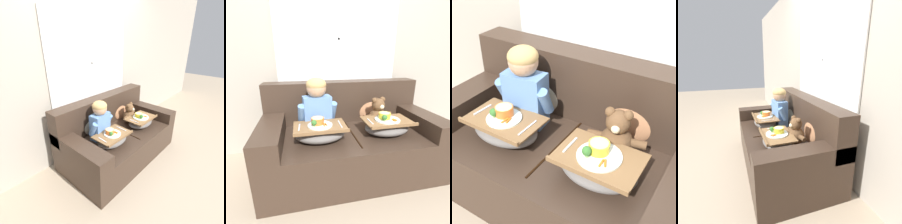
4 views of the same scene
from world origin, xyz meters
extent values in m
plane|color=tan|center=(0.00, 0.00, 0.00)|extent=(14.00, 14.00, 0.00)
cube|color=#38281E|center=(0.00, 0.00, 0.22)|extent=(1.76, 0.94, 0.45)
cube|color=#38281E|center=(0.00, 0.36, 0.68)|extent=(1.76, 0.22, 0.47)
cube|color=#38281E|center=(-0.77, 0.00, 0.53)|extent=(0.22, 0.94, 0.17)
cube|color=black|center=(0.00, -0.02, 0.45)|extent=(0.01, 0.68, 0.01)
ellipsoid|color=#C1B293|center=(-0.33, 0.29, 0.61)|extent=(0.35, 0.17, 0.36)
ellipsoid|color=#B2754C|center=(0.33, 0.29, 0.61)|extent=(0.37, 0.18, 0.38)
cube|color=#5B84BC|center=(-0.33, 0.08, 0.63)|extent=(0.29, 0.18, 0.37)
sphere|color=tan|center=(-0.33, 0.08, 0.90)|extent=(0.19, 0.19, 0.19)
ellipsoid|color=tan|center=(-0.33, 0.08, 0.93)|extent=(0.19, 0.19, 0.13)
cylinder|color=#5B84BC|center=(-0.49, 0.05, 0.66)|extent=(0.09, 0.15, 0.20)
cylinder|color=#5B84BC|center=(-0.17, 0.08, 0.66)|extent=(0.09, 0.15, 0.20)
sphere|color=brown|center=(0.33, 0.08, 0.55)|extent=(0.20, 0.20, 0.20)
sphere|color=brown|center=(0.33, 0.08, 0.69)|extent=(0.14, 0.14, 0.14)
sphere|color=brown|center=(0.28, 0.07, 0.74)|extent=(0.06, 0.06, 0.06)
sphere|color=brown|center=(0.38, 0.09, 0.74)|extent=(0.06, 0.06, 0.06)
sphere|color=beige|center=(0.34, 0.02, 0.68)|extent=(0.05, 0.05, 0.05)
sphere|color=black|center=(0.35, 0.01, 0.69)|extent=(0.02, 0.02, 0.02)
cylinder|color=brown|center=(0.21, 0.06, 0.57)|extent=(0.11, 0.07, 0.05)
cylinder|color=brown|center=(0.45, 0.11, 0.57)|extent=(0.11, 0.07, 0.05)
cylinder|color=brown|center=(0.31, -0.02, 0.47)|extent=(0.07, 0.10, 0.05)
cylinder|color=brown|center=(0.39, -0.01, 0.47)|extent=(0.07, 0.10, 0.05)
ellipsoid|color=slate|center=(-0.33, -0.14, 0.52)|extent=(0.45, 0.31, 0.13)
cube|color=brown|center=(-0.33, -0.14, 0.59)|extent=(0.47, 0.32, 0.01)
cube|color=brown|center=(-0.33, -0.29, 0.60)|extent=(0.47, 0.02, 0.02)
cylinder|color=silver|center=(-0.33, -0.14, 0.60)|extent=(0.22, 0.22, 0.01)
cylinder|color=orange|center=(-0.35, -0.12, 0.63)|extent=(0.12, 0.12, 0.06)
cylinder|color=#E5D189|center=(-0.35, -0.12, 0.66)|extent=(0.10, 0.10, 0.01)
sphere|color=#38702D|center=(-0.38, -0.17, 0.64)|extent=(0.05, 0.05, 0.05)
cylinder|color=#7A9E56|center=(-0.38, -0.17, 0.62)|extent=(0.02, 0.02, 0.02)
cylinder|color=orange|center=(-0.30, -0.17, 0.61)|extent=(0.02, 0.06, 0.01)
cylinder|color=orange|center=(-0.28, -0.16, 0.61)|extent=(0.02, 0.05, 0.01)
cube|color=silver|center=(-0.51, -0.14, 0.60)|extent=(0.02, 0.14, 0.01)
cube|color=silver|center=(-0.15, -0.14, 0.60)|extent=(0.01, 0.17, 0.01)
ellipsoid|color=slate|center=(0.33, -0.14, 0.52)|extent=(0.44, 0.31, 0.13)
cube|color=brown|center=(0.33, -0.14, 0.59)|extent=(0.46, 0.33, 0.01)
cube|color=brown|center=(0.33, -0.30, 0.60)|extent=(0.46, 0.02, 0.02)
cylinder|color=silver|center=(0.33, -0.14, 0.60)|extent=(0.24, 0.24, 0.01)
cylinder|color=yellow|center=(0.31, -0.11, 0.63)|extent=(0.11, 0.11, 0.06)
cylinder|color=#E5D189|center=(0.31, -0.11, 0.66)|extent=(0.10, 0.10, 0.01)
sphere|color=#38702D|center=(0.28, -0.18, 0.64)|extent=(0.05, 0.05, 0.05)
cylinder|color=#7A9E56|center=(0.28, -0.18, 0.62)|extent=(0.02, 0.02, 0.02)
cylinder|color=orange|center=(0.37, -0.19, 0.61)|extent=(0.01, 0.06, 0.01)
cylinder|color=orange|center=(0.39, -0.18, 0.61)|extent=(0.03, 0.05, 0.01)
cube|color=silver|center=(0.15, -0.14, 0.60)|extent=(0.01, 0.14, 0.01)
camera|label=1|loc=(-1.77, -1.43, 1.80)|focal=28.00mm
camera|label=2|loc=(-0.48, -1.60, 1.21)|focal=28.00mm
camera|label=3|loc=(0.84, -1.29, 1.70)|focal=50.00mm
camera|label=4|loc=(2.04, -0.59, 1.37)|focal=28.00mm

